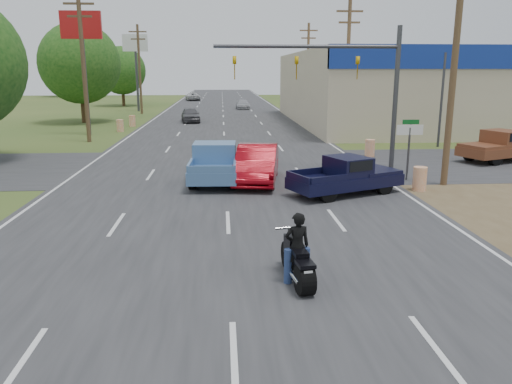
{
  "coord_description": "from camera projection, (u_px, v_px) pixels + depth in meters",
  "views": [
    {
      "loc": [
        -0.14,
        -7.69,
        4.83
      ],
      "look_at": [
        0.84,
        6.85,
        1.3
      ],
      "focal_mm": 35.0,
      "sensor_mm": 36.0,
      "label": 1
    }
  ],
  "objects": [
    {
      "name": "utility_pole_2",
      "position": [
        348.0,
        65.0,
        38.04
      ],
      "size": [
        2.0,
        0.28,
        10.0
      ],
      "color": "#4C3823",
      "rests_on": "ground"
    },
    {
      "name": "distant_car_silver",
      "position": [
        243.0,
        104.0,
        65.63
      ],
      "size": [
        1.79,
        4.24,
        1.22
      ],
      "primitive_type": "imported",
      "rotation": [
        0.0,
        0.0,
        0.02
      ],
      "color": "#AFAFB4",
      "rests_on": "ground"
    },
    {
      "name": "tree_5",
      "position": [
        370.0,
        66.0,
        101.31
      ],
      "size": [
        7.98,
        7.98,
        9.88
      ],
      "color": "#422D19",
      "rests_on": "ground"
    },
    {
      "name": "main_road",
      "position": [
        224.0,
        124.0,
        47.39
      ],
      "size": [
        15.0,
        180.0,
        0.02
      ],
      "primitive_type": "cube",
      "color": "#2D2D30",
      "rests_on": "ground"
    },
    {
      "name": "barrel_3",
      "position": [
        132.0,
        121.0,
        44.79
      ],
      "size": [
        0.56,
        0.56,
        1.0
      ],
      "primitive_type": "cylinder",
      "color": "orange",
      "rests_on": "ground"
    },
    {
      "name": "blue_pickup",
      "position": [
        215.0,
        162.0,
        22.44
      ],
      "size": [
        2.25,
        5.33,
        1.74
      ],
      "rotation": [
        0.0,
        0.0,
        -0.04
      ],
      "color": "black",
      "rests_on": "ground"
    },
    {
      "name": "tree_2",
      "position": [
        122.0,
        71.0,
        70.5
      ],
      "size": [
        6.72,
        6.72,
        8.32
      ],
      "color": "#422D19",
      "rests_on": "ground"
    },
    {
      "name": "brown_pickup",
      "position": [
        502.0,
        146.0,
        27.38
      ],
      "size": [
        5.5,
        3.75,
        1.7
      ],
      "rotation": [
        0.0,
        0.0,
        1.95
      ],
      "color": "black",
      "rests_on": "ground"
    },
    {
      "name": "distant_car_grey",
      "position": [
        191.0,
        115.0,
        48.55
      ],
      "size": [
        2.18,
        4.32,
        1.41
      ],
      "primitive_type": "imported",
      "rotation": [
        0.0,
        0.0,
        0.13
      ],
      "color": "#525155",
      "rests_on": "ground"
    },
    {
      "name": "red_convertible",
      "position": [
        257.0,
        164.0,
        22.16
      ],
      "size": [
        2.45,
        5.19,
        1.64
      ],
      "primitive_type": "imported",
      "rotation": [
        0.0,
        0.0,
        -0.15
      ],
      "color": "maroon",
      "rests_on": "ground"
    },
    {
      "name": "cross_road",
      "position": [
        225.0,
        166.0,
        26.05
      ],
      "size": [
        120.0,
        10.0,
        0.02
      ],
      "primitive_type": "cube",
      "color": "#2D2D30",
      "rests_on": "ground"
    },
    {
      "name": "street_name_sign",
      "position": [
        410.0,
        141.0,
        23.83
      ],
      "size": [
        0.8,
        0.08,
        2.61
      ],
      "color": "#3F3F44",
      "rests_on": "ground"
    },
    {
      "name": "tree_6",
      "position": [
        68.0,
        63.0,
        97.22
      ],
      "size": [
        8.82,
        8.82,
        10.92
      ],
      "color": "#422D19",
      "rests_on": "ground"
    },
    {
      "name": "tree_1",
      "position": [
        80.0,
        63.0,
        47.13
      ],
      "size": [
        7.56,
        7.56,
        9.36
      ],
      "color": "#422D19",
      "rests_on": "ground"
    },
    {
      "name": "barrel_1",
      "position": [
        370.0,
        148.0,
        28.92
      ],
      "size": [
        0.56,
        0.56,
        1.0
      ],
      "primitive_type": "cylinder",
      "color": "orange",
      "rests_on": "ground"
    },
    {
      "name": "rider",
      "position": [
        297.0,
        250.0,
        11.52
      ],
      "size": [
        0.63,
        0.46,
        1.61
      ],
      "primitive_type": "imported",
      "rotation": [
        0.0,
        0.0,
        3.28
      ],
      "color": "black",
      "rests_on": "ground"
    },
    {
      "name": "signal_mast",
      "position": [
        344.0,
        72.0,
        24.34
      ],
      "size": [
        9.12,
        0.4,
        7.0
      ],
      "color": "#3F3F44",
      "rests_on": "ground"
    },
    {
      "name": "utility_pole_6",
      "position": [
        139.0,
        67.0,
        57.15
      ],
      "size": [
        2.0,
        0.28,
        10.0
      ],
      "color": "#4C3823",
      "rests_on": "ground"
    },
    {
      "name": "motorcycle",
      "position": [
        298.0,
        263.0,
        11.54
      ],
      "size": [
        0.75,
        2.26,
        1.15
      ],
      "rotation": [
        0.0,
        0.0,
        0.13
      ],
      "color": "black",
      "rests_on": "ground"
    },
    {
      "name": "navy_pickup",
      "position": [
        348.0,
        175.0,
        20.01
      ],
      "size": [
        4.94,
        3.48,
        1.53
      ],
      "rotation": [
        0.0,
        0.0,
        -1.16
      ],
      "color": "black",
      "rests_on": "ground"
    },
    {
      "name": "ground",
      "position": [
        234.0,
        359.0,
        8.6
      ],
      "size": [
        200.0,
        200.0,
        0.0
      ],
      "primitive_type": "plane",
      "color": "#314B1E",
      "rests_on": "ground"
    },
    {
      "name": "utility_pole_1",
      "position": [
        455.0,
        59.0,
        20.58
      ],
      "size": [
        2.0,
        0.28,
        10.0
      ],
      "color": "#4C3823",
      "rests_on": "ground"
    },
    {
      "name": "barrel_2",
      "position": [
        120.0,
        126.0,
        40.89
      ],
      "size": [
        0.56,
        0.56,
        1.0
      ],
      "primitive_type": "cylinder",
      "color": "orange",
      "rests_on": "ground"
    },
    {
      "name": "utility_pole_5",
      "position": [
        83.0,
        64.0,
        33.88
      ],
      "size": [
        2.0,
        0.28,
        10.0
      ],
      "color": "#4C3823",
      "rests_on": "ground"
    },
    {
      "name": "pole_sign_left_far",
      "position": [
        136.0,
        52.0,
        60.53
      ],
      "size": [
        3.0,
        0.35,
        9.2
      ],
      "color": "#3F3F44",
      "rests_on": "ground"
    },
    {
      "name": "distant_car_white",
      "position": [
        193.0,
        97.0,
        84.86
      ],
      "size": [
        2.9,
        5.0,
        1.31
      ],
      "primitive_type": "imported",
      "rotation": [
        0.0,
        0.0,
        3.3
      ],
      "color": "#BEBEBE",
      "rests_on": "ground"
    },
    {
      "name": "utility_pole_3",
      "position": [
        308.0,
        67.0,
        55.49
      ],
      "size": [
        2.0,
        0.28,
        10.0
      ],
      "color": "#4C3823",
      "rests_on": "ground"
    },
    {
      "name": "lane_sign",
      "position": [
        409.0,
        139.0,
        22.27
      ],
      "size": [
        1.2,
        0.08,
        2.52
      ],
      "color": "#3F3F44",
      "rests_on": "ground"
    },
    {
      "name": "barrel_0",
      "position": [
        420.0,
        179.0,
        20.65
      ],
      "size": [
        0.56,
        0.56,
        1.0
      ],
      "primitive_type": "cylinder",
      "color": "orange",
      "rests_on": "ground"
    },
    {
      "name": "pole_sign_left_near",
      "position": [
        82.0,
        39.0,
        37.25
      ],
      "size": [
        3.0,
        0.35,
        9.2
      ],
      "color": "#3F3F44",
      "rests_on": "ground"
    }
  ]
}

